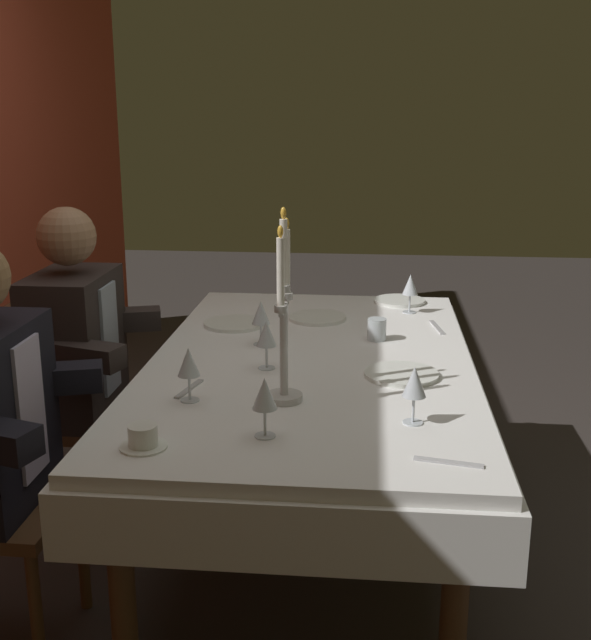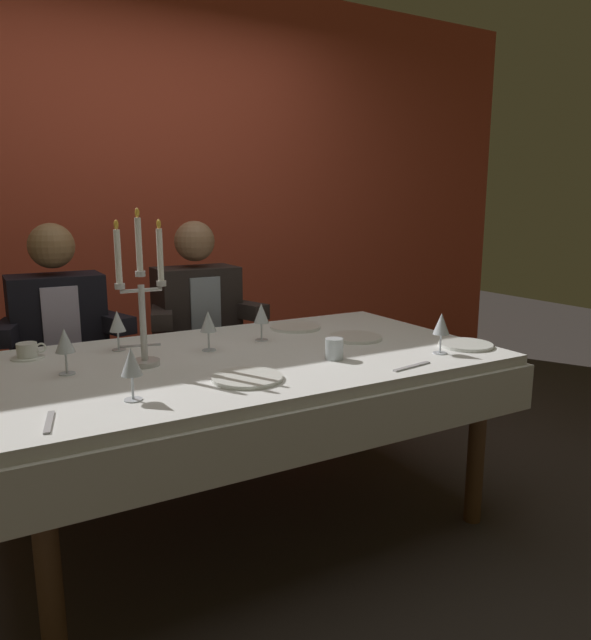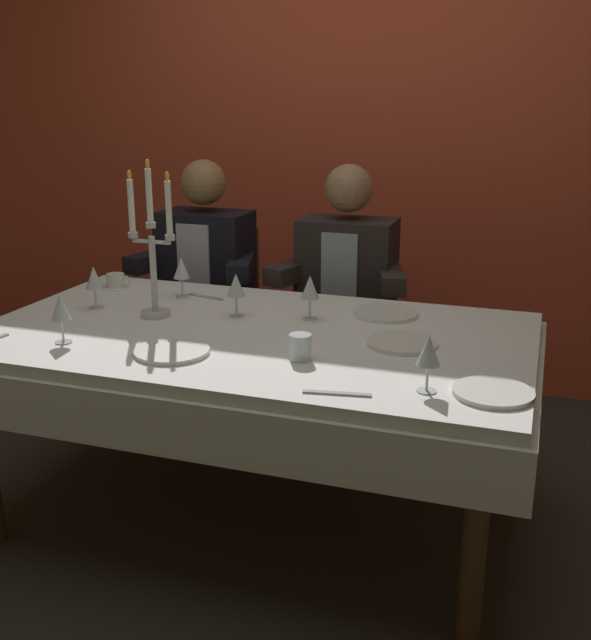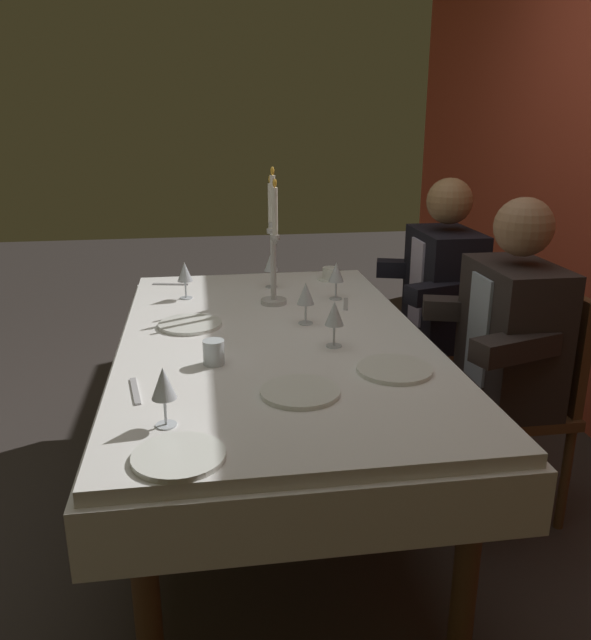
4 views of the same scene
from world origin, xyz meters
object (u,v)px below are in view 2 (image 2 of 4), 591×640
Objects in this scene: wine_glass_2 at (117,323)px; water_tumbler_0 at (334,349)px; dining_table at (250,383)px; wine_glass_4 at (261,315)px; seated_diner_1 at (197,316)px; seated_diner_0 at (58,330)px; wine_glass_1 at (208,323)px; dinner_plate_0 at (355,337)px; coffee_cup_0 at (28,352)px; wine_glass_0 at (441,325)px; dinner_plate_2 at (247,378)px; dinner_plate_3 at (295,327)px; wine_glass_3 at (131,364)px; dinner_plate_1 at (465,345)px; wine_glass_5 at (65,342)px; candelabra at (142,303)px.

wine_glass_2 is 2.02× the size of water_tumbler_0.
dining_table is 0.34m from wine_glass_4.
seated_diner_0 is at bearing 180.00° from seated_diner_1.
wine_glass_1 reaches higher than water_tumbler_0.
coffee_cup_0 reaches higher than dinner_plate_0.
wine_glass_0 is at bearing -44.80° from seated_diner_0.
dinner_plate_2 is 1.00× the size of dinner_plate_3.
wine_glass_3 is at bearing -143.17° from wine_glass_4.
dinner_plate_0 and dinner_plate_1 have the same top height.
seated_diner_1 reaches higher than dinner_plate_3.
dinner_plate_3 is 1.11m from wine_glass_5.
candelabra is (-0.41, 0.05, 0.35)m from dining_table.
candelabra is at bearing -165.21° from wine_glass_4.
wine_glass_4 is at bearing 36.83° from wine_glass_3.
seated_diner_0 is at bearing 70.86° from coffee_cup_0.
wine_glass_3 is (-0.43, -0.46, 0.00)m from wine_glass_1.
coffee_cup_0 is (-1.17, 0.03, 0.02)m from dinner_plate_3.
dinner_plate_2 is (0.25, -0.35, -0.23)m from candelabra.
dinner_plate_3 is 0.58m from water_tumbler_0.
coffee_cup_0 reaches higher than dining_table.
wine_glass_4 is 1.00× the size of wine_glass_5.
wine_glass_0 is at bearing -28.60° from dining_table.
seated_diner_1 reaches higher than wine_glass_0.
coffee_cup_0 is 0.55m from seated_diner_0.
dinner_plate_0 is 1.12m from wine_glass_3.
wine_glass_2 is (-0.03, 0.28, -0.12)m from candelabra.
wine_glass_3 is at bearing -110.45° from candelabra.
wine_glass_1 is 2.02× the size of water_tumbler_0.
water_tumbler_0 is 0.07× the size of seated_diner_1.
wine_glass_3 is 0.86m from wine_glass_4.
candelabra is 0.30m from wine_glass_2.
wine_glass_5 is (-1.52, 0.39, 0.11)m from dinner_plate_1.
wine_glass_0 is 1.41m from wine_glass_5.
coffee_cup_0 reaches higher than dinner_plate_3.
wine_glass_3 is 1.38m from seated_diner_1.
seated_diner_1 reaches higher than water_tumbler_0.
wine_glass_5 is at bearing 175.57° from candelabra.
dinner_plate_3 is at bearing 75.22° from water_tumbler_0.
wine_glass_4 is 0.13× the size of seated_diner_1.
seated_diner_0 and seated_diner_1 have the same top height.
wine_glass_4 is (-0.37, 0.18, 0.11)m from dinner_plate_0.
dinner_plate_3 is at bearing -1.60° from coffee_cup_0.
wine_glass_0 is 1.61m from coffee_cup_0.
dinner_plate_0 is 1.41m from seated_diner_0.
candelabra is at bearing -41.25° from coffee_cup_0.
dinner_plate_1 is 1.36× the size of wine_glass_2.
candelabra reaches higher than dinner_plate_3.
wine_glass_0 is 1.00× the size of wine_glass_3.
wine_glass_3 is 1.22m from seated_diner_0.
wine_glass_4 is 0.94m from coffee_cup_0.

